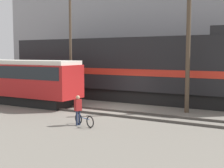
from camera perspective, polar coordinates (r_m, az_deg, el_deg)
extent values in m
plane|color=slate|center=(21.95, 1.30, -4.49)|extent=(120.00, 120.00, 0.00)
cube|color=#47423D|center=(19.69, -2.38, -5.44)|extent=(60.00, 0.07, 0.14)
cube|color=#47423D|center=(20.90, -0.28, -4.80)|extent=(60.00, 0.07, 0.14)
cube|color=#47423D|center=(24.52, 4.57, -3.28)|extent=(60.00, 0.07, 0.14)
cube|color=#47423D|center=(25.82, 5.93, -2.85)|extent=(60.00, 0.07, 0.14)
cube|color=#99999E|center=(32.41, 11.30, 7.85)|extent=(39.13, 6.00, 10.38)
cube|color=black|center=(25.81, 1.99, -1.86)|extent=(18.80, 2.55, 1.00)
cube|color=black|center=(25.61, 2.01, 3.78)|extent=(20.43, 3.00, 4.08)
cube|color=red|center=(25.64, 2.01, 2.41)|extent=(20.02, 3.04, 0.50)
cube|color=black|center=(25.61, -17.80, -2.52)|extent=(10.55, 2.00, 0.70)
cube|color=#B21E1E|center=(25.45, -17.90, 0.88)|extent=(11.99, 2.50, 2.34)
cube|color=#1E2328|center=(25.41, -17.94, 2.28)|extent=(11.51, 2.54, 0.90)
cube|color=silver|center=(25.38, -17.99, 3.85)|extent=(11.75, 2.38, 0.30)
torus|color=black|center=(16.28, -4.03, -6.92)|extent=(0.60, 0.26, 0.62)
torus|color=black|center=(17.11, -6.14, -6.32)|extent=(0.60, 0.26, 0.62)
cylinder|color=#1E4C99|center=(16.67, -5.12, -6.25)|extent=(0.85, 0.33, 0.04)
cylinder|color=#1E4C99|center=(16.96, -5.86, -5.94)|extent=(0.03, 0.03, 0.28)
cylinder|color=#262626|center=(16.20, -4.04, -5.68)|extent=(0.17, 0.42, 0.02)
cylinder|color=#232D4C|center=(16.93, -5.99, -6.16)|extent=(0.11, 0.11, 0.79)
cylinder|color=#232D4C|center=(16.84, -6.44, -6.22)|extent=(0.11, 0.11, 0.79)
cube|color=maroon|center=(16.75, -6.24, -3.85)|extent=(0.33, 0.41, 0.61)
sphere|color=tan|center=(16.69, -6.26, -2.45)|extent=(0.21, 0.21, 0.21)
cylinder|color=#4C3D2D|center=(24.98, -7.60, 6.68)|extent=(0.20, 0.20, 8.68)
cylinder|color=#4C3D2D|center=(20.68, 13.72, 5.35)|extent=(0.28, 0.28, 7.61)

